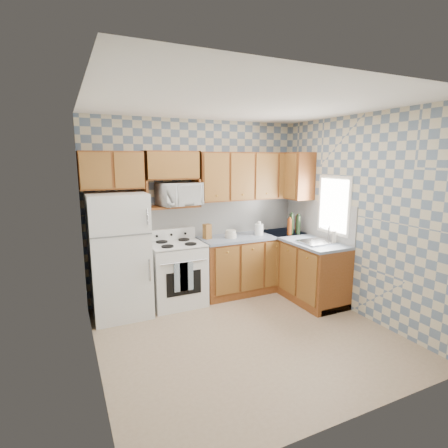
{
  "coord_description": "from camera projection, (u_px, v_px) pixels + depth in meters",
  "views": [
    {
      "loc": [
        -1.91,
        -3.46,
        2.12
      ],
      "look_at": [
        0.05,
        0.75,
        1.25
      ],
      "focal_mm": 28.0,
      "sensor_mm": 36.0,
      "label": 1
    }
  ],
  "objects": [
    {
      "name": "upper_cabinets_fridge",
      "position": [
        111.0,
        170.0,
        4.64
      ],
      "size": [
        0.82,
        0.33,
        0.5
      ],
      "primitive_type": "cube",
      "color": "brown",
      "rests_on": "back_wall"
    },
    {
      "name": "upper_cabinets_back",
      "position": [
        250.0,
        176.0,
        5.54
      ],
      "size": [
        1.75,
        0.33,
        0.74
      ],
      "primitive_type": "cube",
      "color": "brown",
      "rests_on": "back_wall"
    },
    {
      "name": "backsplash_back",
      "position": [
        222.0,
        217.0,
        5.63
      ],
      "size": [
        2.6,
        0.02,
        0.56
      ],
      "primitive_type": "cube",
      "color": "silver",
      "rests_on": "back_wall"
    },
    {
      "name": "food_containers",
      "position": [
        231.0,
        234.0,
        5.38
      ],
      "size": [
        0.18,
        0.18,
        0.12
      ],
      "primitive_type": null,
      "color": "beige",
      "rests_on": "countertop_back"
    },
    {
      "name": "back_wall",
      "position": [
        198.0,
        209.0,
        5.44
      ],
      "size": [
        3.4,
        0.02,
        2.7
      ],
      "primitive_type": "cube",
      "color": "slate",
      "rests_on": "ground"
    },
    {
      "name": "sink",
      "position": [
        317.0,
        242.0,
        5.08
      ],
      "size": [
        0.48,
        0.4,
        0.03
      ],
      "primitive_type": "cube",
      "color": "#B7B7BC",
      "rests_on": "countertop_right"
    },
    {
      "name": "base_cabinets_right",
      "position": [
        300.0,
        267.0,
        5.48
      ],
      "size": [
        0.6,
        1.6,
        0.88
      ],
      "primitive_type": "cube",
      "color": "brown",
      "rests_on": "floor"
    },
    {
      "name": "floor",
      "position": [
        246.0,
        335.0,
        4.26
      ],
      "size": [
        3.4,
        3.4,
        0.0
      ],
      "primitive_type": "plane",
      "color": "#8E7459",
      "rests_on": "ground"
    },
    {
      "name": "upper_cabinets_right",
      "position": [
        294.0,
        176.0,
        5.68
      ],
      "size": [
        0.33,
        0.7,
        0.74
      ],
      "primitive_type": "cube",
      "color": "brown",
      "rests_on": "right_wall"
    },
    {
      "name": "bottle_2",
      "position": [
        297.0,
        224.0,
        5.72
      ],
      "size": [
        0.07,
        0.07,
        0.29
      ],
      "primitive_type": "cylinder",
      "color": "#5D260B",
      "rests_on": "countertop_back"
    },
    {
      "name": "knife_block",
      "position": [
        207.0,
        231.0,
        5.3
      ],
      "size": [
        0.12,
        0.12,
        0.23
      ],
      "primitive_type": "cube",
      "rotation": [
        0.0,
        0.0,
        0.2
      ],
      "color": "brown",
      "rests_on": "countertop_back"
    },
    {
      "name": "soap_bottle",
      "position": [
        334.0,
        237.0,
        5.05
      ],
      "size": [
        0.06,
        0.06,
        0.17
      ],
      "primitive_type": "cylinder",
      "color": "beige",
      "rests_on": "countertop_right"
    },
    {
      "name": "base_cabinets_back",
      "position": [
        253.0,
        264.0,
        5.68
      ],
      "size": [
        1.75,
        0.6,
        0.88
      ],
      "primitive_type": "cube",
      "color": "brown",
      "rests_on": "floor"
    },
    {
      "name": "cooktop",
      "position": [
        176.0,
        244.0,
        5.04
      ],
      "size": [
        0.76,
        0.65,
        0.02
      ],
      "primitive_type": "cube",
      "color": "silver",
      "rests_on": "stove_body"
    },
    {
      "name": "microwave_shelf",
      "position": [
        172.0,
        206.0,
        5.08
      ],
      "size": [
        0.8,
        0.33,
        0.03
      ],
      "primitive_type": "cube",
      "color": "brown",
      "rests_on": "back_wall"
    },
    {
      "name": "bottle_0",
      "position": [
        291.0,
        224.0,
        5.62
      ],
      "size": [
        0.07,
        0.07,
        0.33
      ],
      "primitive_type": "cylinder",
      "color": "black",
      "rests_on": "countertop_back"
    },
    {
      "name": "stove_body",
      "position": [
        177.0,
        274.0,
        5.12
      ],
      "size": [
        0.76,
        0.65,
        0.9
      ],
      "primitive_type": "cube",
      "color": "white",
      "rests_on": "floor"
    },
    {
      "name": "bottle_1",
      "position": [
        298.0,
        225.0,
        5.62
      ],
      "size": [
        0.07,
        0.07,
        0.31
      ],
      "primitive_type": "cylinder",
      "color": "black",
      "rests_on": "countertop_back"
    },
    {
      "name": "dish_towel_left",
      "position": [
        181.0,
        277.0,
        4.78
      ],
      "size": [
        0.19,
        0.02,
        0.41
      ],
      "primitive_type": "cube",
      "color": "navy",
      "rests_on": "stove_body"
    },
    {
      "name": "backguard",
      "position": [
        170.0,
        234.0,
        5.26
      ],
      "size": [
        0.76,
        0.08,
        0.17
      ],
      "primitive_type": "cube",
      "color": "white",
      "rests_on": "cooktop"
    },
    {
      "name": "countertop_back",
      "position": [
        253.0,
        236.0,
        5.59
      ],
      "size": [
        1.77,
        0.63,
        0.04
      ],
      "primitive_type": "cube",
      "color": "slate",
      "rests_on": "base_cabinets_back"
    },
    {
      "name": "bottle_3",
      "position": [
        289.0,
        227.0,
        5.55
      ],
      "size": [
        0.07,
        0.07,
        0.26
      ],
      "primitive_type": "cylinder",
      "color": "#5D260B",
      "rests_on": "countertop_back"
    },
    {
      "name": "window",
      "position": [
        334.0,
        205.0,
        5.1
      ],
      "size": [
        0.02,
        0.66,
        0.86
      ],
      "primitive_type": "cube",
      "color": "white",
      "rests_on": "right_wall"
    },
    {
      "name": "countertop_right",
      "position": [
        301.0,
        239.0,
        5.39
      ],
      "size": [
        0.63,
        1.6,
        0.04
      ],
      "primitive_type": "cube",
      "color": "slate",
      "rests_on": "base_cabinets_right"
    },
    {
      "name": "right_wall",
      "position": [
        358.0,
        216.0,
        4.72
      ],
      "size": [
        0.02,
        3.2,
        2.7
      ],
      "primitive_type": "cube",
      "color": "slate",
      "rests_on": "ground"
    },
    {
      "name": "dish_towel_right",
      "position": [
        186.0,
        276.0,
        4.81
      ],
      "size": [
        0.19,
        0.02,
        0.41
      ],
      "primitive_type": "cube",
      "color": "navy",
      "rests_on": "stove_body"
    },
    {
      "name": "refrigerator",
      "position": [
        119.0,
        255.0,
        4.69
      ],
      "size": [
        0.75,
        0.7,
        1.68
      ],
      "primitive_type": "cube",
      "color": "white",
      "rests_on": "floor"
    },
    {
      "name": "electric_kettle",
      "position": [
        259.0,
        230.0,
        5.57
      ],
      "size": [
        0.14,
        0.14,
        0.17
      ],
      "primitive_type": "cylinder",
      "color": "white",
      "rests_on": "countertop_back"
    },
    {
      "name": "backsplash_right",
      "position": [
        318.0,
        218.0,
        5.46
      ],
      "size": [
        0.02,
        1.6,
        0.56
      ],
      "primitive_type": "cube",
      "color": "silver",
      "rests_on": "right_wall"
    },
    {
      "name": "microwave",
      "position": [
        179.0,
        194.0,
        5.05
      ],
      "size": [
        0.67,
        0.52,
        0.33
      ],
      "primitive_type": "imported",
      "rotation": [
        0.0,
        0.0,
        0.21
      ],
      "color": "white",
      "rests_on": "microwave_shelf"
    }
  ]
}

